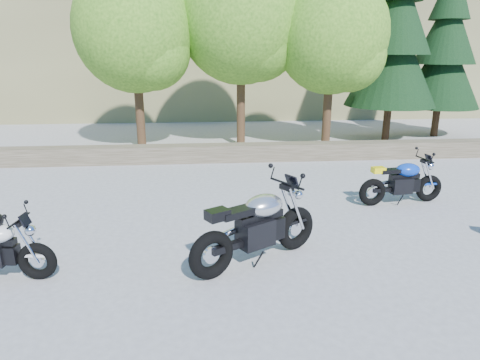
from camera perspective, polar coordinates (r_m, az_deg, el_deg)
The scene contains 9 objects.
ground at distance 7.50m, azimuth -0.87°, elevation -7.73°, with size 90.00×90.00×0.00m, color gray.
stone_wall at distance 12.65m, azimuth -2.66°, elevation 3.63°, with size 22.00×0.55×0.50m, color #4C4532.
tree_decid_left at distance 14.10m, azimuth -13.46°, elevation 18.40°, with size 3.67×3.67×5.62m.
tree_decid_mid at distance 14.45m, azimuth 0.59°, elevation 20.38°, with size 4.08×4.08×6.24m.
tree_decid_right at distance 14.38m, azimuth 12.58°, elevation 17.87°, with size 3.54×3.54×5.41m.
conifer_near at distance 16.45m, azimuth 20.00°, elevation 17.74°, with size 3.17×3.17×7.06m.
conifer_far at distance 17.97m, azimuth 25.68°, elevation 15.64°, with size 2.82×2.82×6.27m.
silver_bike at distance 6.47m, azimuth 2.34°, elevation -6.35°, with size 2.09×1.37×1.18m.
blue_bike at distance 9.64m, azimuth 20.82°, elevation -0.30°, with size 1.92×0.61×0.96m.
Camera 1 is at (-0.48, -6.82, 3.10)m, focal length 32.00 mm.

